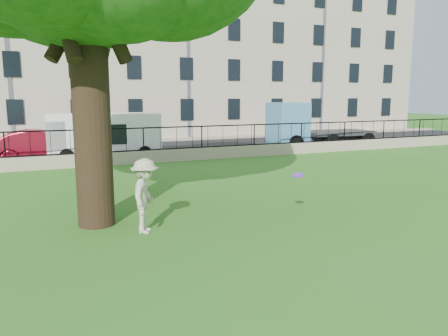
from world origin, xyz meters
name	(u,v)px	position (x,y,z in m)	size (l,w,h in m)	color
ground	(263,234)	(0.00, 0.00, 0.00)	(120.00, 120.00, 0.00)	#2F6017
retaining_wall	(144,157)	(0.00, 12.00, 0.30)	(50.00, 0.40, 0.60)	gray
iron_railing	(143,139)	(0.00, 12.00, 1.15)	(50.00, 0.05, 1.13)	black
street	(125,152)	(0.00, 16.70, 0.01)	(60.00, 9.00, 0.01)	black
sidewalk	(110,142)	(0.00, 21.90, 0.06)	(60.00, 1.40, 0.12)	gray
building_row	(95,48)	(0.00, 27.57, 6.92)	(56.40, 10.40, 13.80)	beige
man	(145,196)	(-2.50, 1.27, 0.89)	(1.15, 0.66, 1.79)	beige
frisbee	(298,175)	(1.30, 0.56, 1.23)	(0.27, 0.27, 0.03)	#7325D3
red_sedan	(42,146)	(-4.50, 14.40, 0.79)	(1.67, 4.79, 1.58)	#AA142D
white_van	(105,136)	(-1.46, 14.40, 1.16)	(5.54, 2.16, 2.33)	white
blue_truck	(320,125)	(12.00, 14.40, 1.40)	(6.69, 2.37, 2.81)	#5291C1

